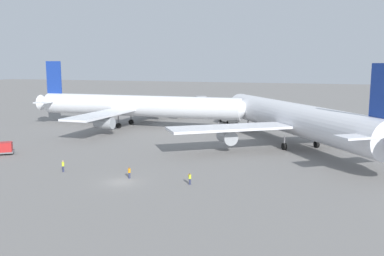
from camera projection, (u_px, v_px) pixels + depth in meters
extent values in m
plane|color=slate|center=(121.00, 182.00, 54.69)|extent=(600.00, 600.00, 0.00)
cylinder|color=white|center=(138.00, 106.00, 101.81)|extent=(52.23, 6.54, 5.17)
cone|color=white|center=(246.00, 110.00, 93.36)|extent=(2.92, 4.83, 4.75)
cone|color=white|center=(46.00, 103.00, 110.20)|extent=(3.71, 4.23, 4.13)
cube|color=white|center=(128.00, 109.00, 102.74)|extent=(7.66, 48.14, 0.44)
cube|color=white|center=(54.00, 101.00, 109.34)|extent=(3.54, 13.08, 0.28)
cube|color=#193899|center=(54.00, 77.00, 108.28)|extent=(4.41, 0.48, 8.45)
cylinder|color=#999EA3|center=(104.00, 123.00, 90.10)|extent=(4.27, 2.71, 2.60)
cylinder|color=#999EA3|center=(153.00, 110.00, 115.31)|extent=(4.27, 2.71, 2.60)
cylinder|color=slate|center=(131.00, 118.00, 106.66)|extent=(0.28, 0.28, 2.38)
cylinder|color=black|center=(131.00, 122.00, 106.84)|extent=(1.31, 0.58, 1.30)
cylinder|color=slate|center=(118.00, 121.00, 100.28)|extent=(0.28, 0.28, 2.38)
cylinder|color=black|center=(119.00, 126.00, 100.46)|extent=(1.31, 0.58, 1.30)
cylinder|color=slate|center=(218.00, 124.00, 95.89)|extent=(0.28, 0.28, 2.38)
cylinder|color=black|center=(218.00, 129.00, 96.07)|extent=(1.31, 0.58, 1.30)
cylinder|color=silver|center=(292.00, 118.00, 78.69)|extent=(34.64, 44.14, 5.93)
cone|color=silver|center=(238.00, 105.00, 103.71)|extent=(6.05, 5.49, 5.45)
cube|color=silver|center=(299.00, 124.00, 76.44)|extent=(43.82, 34.58, 0.44)
cube|color=silver|center=(381.00, 135.00, 56.14)|extent=(12.37, 10.28, 0.28)
cube|color=#193899|center=(383.00, 91.00, 55.48)|extent=(2.90, 3.76, 7.45)
cylinder|color=#999EA3|center=(357.00, 130.00, 81.57)|extent=(4.58, 4.92, 2.60)
cylinder|color=#999EA3|center=(227.00, 137.00, 73.76)|extent=(4.58, 4.92, 2.60)
cylinder|color=slate|center=(284.00, 141.00, 74.97)|extent=(0.28, 0.28, 2.02)
cylinder|color=black|center=(284.00, 146.00, 75.13)|extent=(1.21, 1.37, 1.30)
cylinder|color=slate|center=(317.00, 139.00, 76.88)|extent=(0.28, 0.28, 2.02)
cylinder|color=black|center=(316.00, 144.00, 77.04)|extent=(1.21, 1.37, 1.30)
cylinder|color=slate|center=(248.00, 123.00, 98.37)|extent=(0.28, 0.28, 2.02)
cylinder|color=black|center=(248.00, 127.00, 98.52)|extent=(1.21, 1.37, 1.30)
cube|color=white|center=(228.00, 119.00, 109.77)|extent=(6.02, 6.50, 1.31)
cube|color=#333D47|center=(226.00, 114.00, 110.90)|extent=(3.02, 3.06, 0.90)
cylinder|color=#4C4C51|center=(236.00, 121.00, 105.32)|extent=(2.21, 2.58, 0.20)
sphere|color=orange|center=(226.00, 112.00, 110.80)|extent=(0.24, 0.24, 0.24)
cylinder|color=black|center=(221.00, 120.00, 111.56)|extent=(0.81, 0.88, 0.90)
cylinder|color=black|center=(229.00, 120.00, 112.43)|extent=(0.81, 0.88, 0.90)
cylinder|color=black|center=(228.00, 123.00, 107.32)|extent=(0.81, 0.88, 0.90)
cylinder|color=black|center=(236.00, 122.00, 108.18)|extent=(0.81, 0.88, 0.90)
cube|color=slate|center=(4.00, 152.00, 71.33)|extent=(3.88, 3.68, 0.25)
cube|color=red|center=(3.00, 147.00, 71.18)|extent=(3.44, 3.28, 1.60)
cylinder|color=black|center=(9.00, 152.00, 72.22)|extent=(0.60, 0.52, 0.60)
cylinder|color=black|center=(8.00, 153.00, 70.90)|extent=(0.60, 0.52, 0.60)
cylinder|color=black|center=(0.00, 152.00, 71.79)|extent=(0.60, 0.52, 0.60)
cylinder|color=#2D3351|center=(129.00, 175.00, 56.46)|extent=(0.28, 0.28, 0.81)
cylinder|color=orange|center=(129.00, 171.00, 56.35)|extent=(0.36, 0.36, 0.57)
sphere|color=brown|center=(129.00, 168.00, 56.29)|extent=(0.22, 0.22, 0.22)
cylinder|color=#F24C19|center=(129.00, 170.00, 56.04)|extent=(0.05, 0.05, 0.40)
cylinder|color=#2D3351|center=(63.00, 169.00, 59.85)|extent=(0.28, 0.28, 0.86)
cylinder|color=#D1E02D|center=(63.00, 164.00, 59.74)|extent=(0.36, 0.36, 0.61)
sphere|color=tan|center=(63.00, 161.00, 59.67)|extent=(0.23, 0.23, 0.23)
cylinder|color=#F24C19|center=(64.00, 163.00, 60.01)|extent=(0.05, 0.05, 0.40)
cylinder|color=#2D3351|center=(190.00, 182.00, 53.55)|extent=(0.28, 0.28, 0.79)
cylinder|color=#D1E02D|center=(190.00, 177.00, 53.45)|extent=(0.36, 0.36, 0.56)
sphere|color=brown|center=(190.00, 174.00, 53.39)|extent=(0.21, 0.21, 0.21)
cylinder|color=#F24C19|center=(188.00, 175.00, 53.65)|extent=(0.05, 0.05, 0.40)
cylinder|color=#B7B7BC|center=(190.00, 104.00, 122.21)|extent=(4.39, 17.25, 3.20)
cylinder|color=#99999E|center=(201.00, 102.00, 129.92)|extent=(3.84, 3.84, 3.52)
cylinder|color=#595960|center=(200.00, 108.00, 129.32)|extent=(0.70, 0.70, 3.83)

